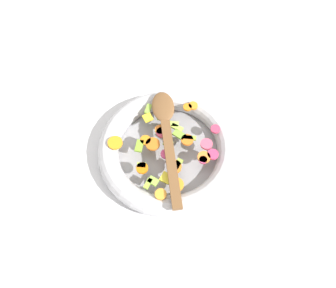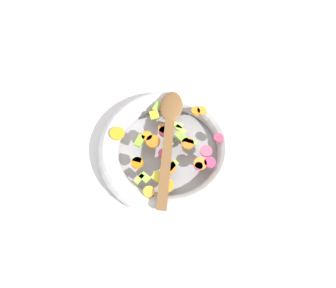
% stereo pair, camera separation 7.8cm
% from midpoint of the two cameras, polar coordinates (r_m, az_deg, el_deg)
% --- Properties ---
extents(ground_plane, '(4.00, 4.00, 0.00)m').
position_cam_midpoint_polar(ground_plane, '(0.82, -2.70, -1.93)').
color(ground_plane, silver).
extents(skillet, '(0.34, 0.34, 0.05)m').
position_cam_midpoint_polar(skillet, '(0.80, -2.76, -1.21)').
color(skillet, gray).
rests_on(skillet, ground_plane).
extents(chopped_vegetables, '(0.25, 0.26, 0.01)m').
position_cam_midpoint_polar(chopped_vegetables, '(0.77, -2.62, -1.01)').
color(chopped_vegetables, orange).
rests_on(chopped_vegetables, skillet).
extents(wooden_spoon, '(0.31, 0.14, 0.01)m').
position_cam_midpoint_polar(wooden_spoon, '(0.78, -3.07, 1.74)').
color(wooden_spoon, brown).
rests_on(wooden_spoon, chopped_vegetables).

